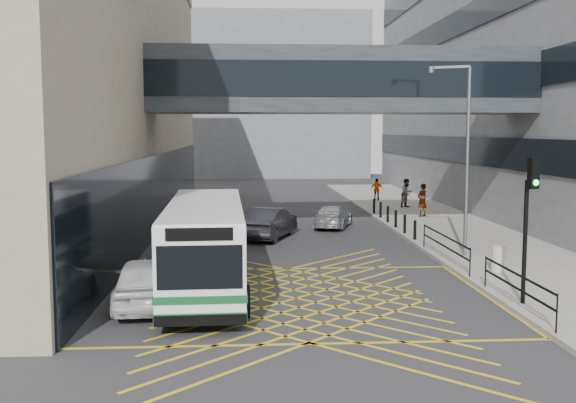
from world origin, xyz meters
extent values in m
plane|color=#333335|center=(0.00, 0.00, 0.00)|extent=(120.00, 120.00, 0.00)
cube|color=black|center=(-5.96, 16.00, 2.00)|extent=(0.10, 41.50, 4.00)
cube|color=black|center=(11.96, 24.00, 4.00)|extent=(0.10, 43.50, 1.60)
cube|color=black|center=(11.96, 24.00, 8.00)|extent=(0.10, 43.50, 1.60)
cube|color=black|center=(11.96, 24.00, 12.00)|extent=(0.10, 43.50, 1.60)
cube|color=slate|center=(-2.00, 60.00, 9.00)|extent=(28.00, 16.00, 18.00)
cube|color=#2F3439|center=(3.00, 12.00, 7.50)|extent=(20.00, 4.00, 3.00)
cube|color=black|center=(3.00, 9.98, 7.50)|extent=(19.50, 0.06, 1.60)
cube|color=black|center=(3.00, 14.02, 7.50)|extent=(19.50, 0.06, 1.60)
cube|color=gray|center=(9.00, 15.00, 0.08)|extent=(6.00, 54.00, 0.16)
cube|color=gold|center=(0.00, 0.00, 0.00)|extent=(12.00, 9.00, 0.01)
cube|color=white|center=(-2.84, 1.21, 1.57)|extent=(2.63, 10.22, 2.49)
cube|color=#105226|center=(-2.84, 1.21, 0.48)|extent=(2.67, 10.26, 0.31)
cube|color=#105226|center=(-2.84, 1.21, 0.97)|extent=(2.69, 10.26, 0.20)
cube|color=black|center=(-2.86, 1.77, 1.89)|extent=(2.64, 8.93, 0.97)
cube|color=black|center=(-2.68, -3.84, 1.80)|extent=(2.12, 0.14, 1.11)
cube|color=black|center=(-2.68, -3.86, 2.63)|extent=(1.66, 0.11, 0.32)
cube|color=white|center=(-2.84, 1.21, 2.82)|extent=(2.61, 10.13, 0.09)
cube|color=black|center=(-2.68, -3.86, 0.46)|extent=(2.31, 0.17, 0.28)
cube|color=black|center=(-3.00, 6.28, 0.46)|extent=(2.31, 0.17, 0.28)
cylinder|color=black|center=(-3.89, -2.15, 0.46)|extent=(0.29, 0.93, 0.92)
cylinder|color=black|center=(-1.57, -2.07, 0.46)|extent=(0.29, 0.93, 0.92)
cylinder|color=black|center=(-4.09, 4.13, 0.46)|extent=(0.29, 0.93, 0.92)
cylinder|color=black|center=(-1.77, 4.20, 0.46)|extent=(0.29, 0.93, 0.92)
imported|color=silver|center=(-4.50, -0.67, 0.76)|extent=(2.38, 4.94, 1.52)
imported|color=black|center=(-0.44, 11.74, 0.76)|extent=(3.42, 5.21, 1.52)
imported|color=#989DA1|center=(3.11, 15.23, 0.63)|extent=(2.82, 4.36, 1.26)
cylinder|color=black|center=(6.52, -1.60, 1.96)|extent=(0.16, 0.16, 3.60)
cube|color=black|center=(6.60, -1.82, 3.97)|extent=(0.34, 0.28, 0.90)
sphere|color=#19E533|center=(6.63, -1.91, 3.71)|extent=(0.22, 0.22, 0.17)
cylinder|color=slate|center=(7.27, 5.96, 3.92)|extent=(0.20, 0.20, 7.52)
cube|color=slate|center=(6.59, 6.27, 7.68)|extent=(1.41, 0.71, 0.09)
cylinder|color=slate|center=(5.90, 6.58, 7.61)|extent=(0.35, 0.35, 0.24)
cylinder|color=#ADA89E|center=(7.48, 2.89, 0.61)|extent=(0.52, 0.52, 0.90)
cube|color=black|center=(6.15, -2.00, 1.11)|extent=(0.05, 5.00, 0.05)
cube|color=black|center=(6.15, -2.00, 0.71)|extent=(0.05, 5.00, 0.05)
cube|color=black|center=(6.15, 5.00, 1.11)|extent=(0.05, 6.00, 0.05)
cube|color=black|center=(6.15, 5.00, 0.71)|extent=(0.05, 6.00, 0.05)
cylinder|color=black|center=(6.15, -4.50, 0.66)|extent=(0.04, 0.04, 1.00)
cylinder|color=black|center=(6.15, 0.50, 0.66)|extent=(0.04, 0.04, 1.00)
cylinder|color=black|center=(6.15, 2.00, 0.66)|extent=(0.04, 0.04, 1.00)
cylinder|color=black|center=(6.15, 8.00, 0.66)|extent=(0.04, 0.04, 1.00)
cylinder|color=black|center=(6.25, 10.00, 0.61)|extent=(0.14, 0.14, 0.90)
cylinder|color=black|center=(6.25, 12.00, 0.61)|extent=(0.14, 0.14, 0.90)
cylinder|color=black|center=(6.25, 14.00, 0.61)|extent=(0.14, 0.14, 0.90)
cylinder|color=black|center=(6.25, 16.00, 0.61)|extent=(0.14, 0.14, 0.90)
cylinder|color=black|center=(6.25, 18.00, 0.61)|extent=(0.14, 0.14, 0.90)
cylinder|color=black|center=(6.25, 20.00, 0.61)|extent=(0.14, 0.14, 0.90)
imported|color=gray|center=(8.77, 18.30, 1.12)|extent=(0.94, 0.87, 1.92)
imported|color=gray|center=(9.01, 23.10, 1.10)|extent=(1.05, 0.97, 1.87)
imported|color=gray|center=(7.92, 27.69, 0.95)|extent=(1.02, 0.68, 1.57)
camera|label=1|loc=(-1.51, -20.34, 5.16)|focal=42.00mm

